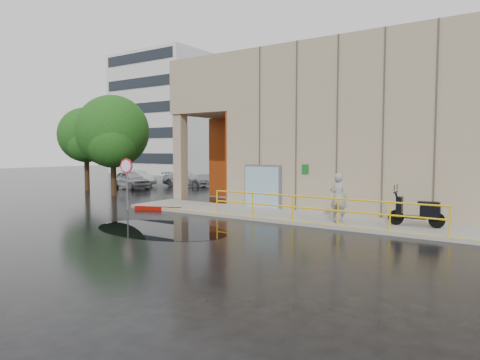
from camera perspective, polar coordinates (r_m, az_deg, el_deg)
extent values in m
plane|color=black|center=(16.64, -8.33, -6.32)|extent=(120.00, 120.00, 0.00)
cube|color=gray|center=(18.23, 10.93, -5.20)|extent=(20.00, 3.00, 0.15)
cube|color=tan|center=(23.63, 21.87, 6.22)|extent=(16.00, 10.00, 8.00)
cube|color=tan|center=(27.77, 1.00, 11.31)|extent=(4.00, 10.00, 3.00)
cube|color=tan|center=(24.88, -7.94, 2.89)|extent=(0.60, 0.60, 5.00)
cube|color=#97390D|center=(26.31, -0.80, 2.98)|extent=(3.80, 0.15, 4.90)
cube|color=#97390D|center=(23.76, 0.63, 2.87)|extent=(0.10, 3.50, 4.90)
cube|color=#99B9D1|center=(21.05, 2.92, -0.96)|extent=(1.90, 0.10, 2.00)
cube|color=slate|center=(21.12, 3.04, -0.94)|extent=(2.10, 0.06, 2.20)
cube|color=#0D5F1D|center=(19.95, 8.68, 1.46)|extent=(0.32, 0.04, 0.42)
cylinder|color=yellow|center=(16.76, 9.94, -2.28)|extent=(9.50, 0.06, 0.06)
cylinder|color=yellow|center=(16.82, 9.92, -3.81)|extent=(9.50, 0.06, 0.06)
cube|color=silver|center=(56.14, -10.20, 8.57)|extent=(12.00, 8.00, 15.00)
imported|color=#98989C|center=(17.08, 12.99, -2.31)|extent=(0.73, 0.50, 1.94)
cylinder|color=black|center=(17.26, 20.08, -4.69)|extent=(0.57, 0.14, 0.56)
cylinder|color=black|center=(17.06, 24.76, -4.92)|extent=(0.57, 0.14, 0.56)
cylinder|color=slate|center=(22.03, -14.81, -0.94)|extent=(0.07, 0.07, 2.24)
cylinder|color=red|center=(21.95, -14.92, 1.83)|extent=(0.77, 0.17, 0.77)
cylinder|color=white|center=(21.93, -14.97, 1.83)|extent=(0.60, 0.12, 0.61)
cube|color=#850A01|center=(21.54, -10.91, -3.75)|extent=(2.29, 1.06, 0.18)
cube|color=black|center=(16.40, -10.51, -6.48)|extent=(5.76, 3.56, 0.01)
imported|color=silver|center=(34.36, -14.38, 0.06)|extent=(4.25, 2.48, 1.36)
imported|color=white|center=(37.19, -13.65, 0.33)|extent=(4.21, 2.10, 1.33)
imported|color=#B3B6BC|center=(35.46, -7.15, 0.12)|extent=(4.32, 2.45, 1.18)
cylinder|color=black|center=(29.22, -16.51, 0.74)|extent=(0.36, 0.36, 2.78)
sphere|color=#165716|center=(29.20, -16.62, 6.23)|extent=(4.70, 4.70, 4.70)
sphere|color=#165716|center=(28.40, -16.64, 4.88)|extent=(3.29, 3.29, 3.29)
cylinder|color=black|center=(33.21, -19.74, 1.13)|extent=(0.36, 0.36, 2.88)
sphere|color=#18521C|center=(33.19, -19.85, 5.68)|extent=(3.97, 3.97, 3.97)
sphere|color=#18521C|center=(32.44, -19.82, 4.67)|extent=(2.78, 2.78, 2.78)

